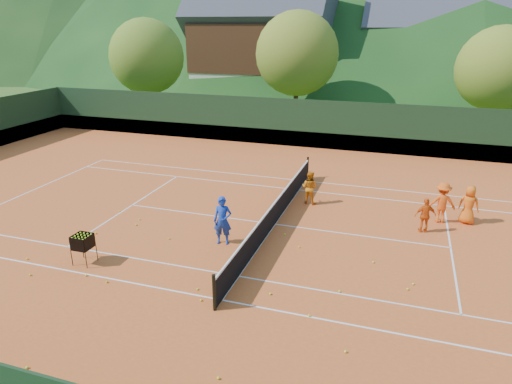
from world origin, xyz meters
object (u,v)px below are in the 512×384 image
(tennis_net, at_px, (275,212))
(student_d, at_px, (442,203))
(student_a, at_px, (310,187))
(student_c, at_px, (469,205))
(ball_hopper, at_px, (83,242))
(coach, at_px, (223,221))
(chalet_mid, at_px, (430,49))
(student_b, at_px, (425,215))
(chalet_left, at_px, (262,42))

(tennis_net, bearing_deg, student_d, 20.24)
(student_a, distance_m, student_c, 6.31)
(student_c, bearing_deg, ball_hopper, 47.91)
(student_a, bearing_deg, coach, 78.09)
(tennis_net, xyz_separation_m, chalet_mid, (6.00, 34.00, 4.47))
(student_a, bearing_deg, student_b, 173.76)
(student_d, distance_m, ball_hopper, 13.26)
(student_d, bearing_deg, student_c, -178.48)
(chalet_mid, bearing_deg, student_d, -89.79)
(student_c, bearing_deg, student_d, 28.44)
(tennis_net, bearing_deg, chalet_mid, 79.99)
(student_d, xyz_separation_m, tennis_net, (-6.12, -2.26, -0.32))
(student_a, xyz_separation_m, student_b, (4.70, -1.54, -0.05))
(ball_hopper, bearing_deg, student_c, 31.11)
(tennis_net, distance_m, ball_hopper, 7.04)
(student_d, bearing_deg, chalet_mid, -99.90)
(coach, height_order, chalet_mid, chalet_mid)
(student_a, distance_m, ball_hopper, 9.52)
(coach, relative_size, chalet_left, 0.13)
(coach, distance_m, student_a, 5.21)
(chalet_left, bearing_deg, chalet_mid, 14.04)
(coach, height_order, student_b, coach)
(ball_hopper, bearing_deg, student_a, 52.00)
(chalet_left, bearing_deg, coach, -74.86)
(student_c, height_order, chalet_left, chalet_left)
(chalet_left, bearing_deg, tennis_net, -71.57)
(student_c, bearing_deg, tennis_net, 35.88)
(student_d, relative_size, chalet_mid, 0.13)
(coach, height_order, student_d, coach)
(chalet_mid, bearing_deg, coach, -101.42)
(student_c, xyz_separation_m, chalet_mid, (-1.11, 31.54, 4.20))
(student_a, xyz_separation_m, ball_hopper, (-5.86, -7.50, 0.02))
(student_b, xyz_separation_m, student_c, (1.61, 1.38, 0.10))
(student_c, distance_m, chalet_mid, 31.84)
(student_b, xyz_separation_m, ball_hopper, (-10.56, -5.96, 0.08))
(tennis_net, relative_size, chalet_left, 0.87)
(coach, distance_m, ball_hopper, 4.65)
(tennis_net, bearing_deg, student_c, 19.08)
(tennis_net, xyz_separation_m, ball_hopper, (-5.06, -4.89, 0.25))
(student_a, height_order, chalet_left, chalet_left)
(coach, xyz_separation_m, student_b, (6.80, 3.23, -0.21))
(chalet_mid, bearing_deg, student_c, -87.98)
(chalet_mid, bearing_deg, tennis_net, -100.01)
(student_c, bearing_deg, student_a, 15.39)
(chalet_left, bearing_deg, student_a, -68.48)
(student_d, bearing_deg, student_a, -13.99)
(coach, bearing_deg, ball_hopper, -156.22)
(chalet_left, distance_m, chalet_mid, 16.51)
(student_d, height_order, chalet_left, chalet_left)
(student_b, height_order, student_d, student_d)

